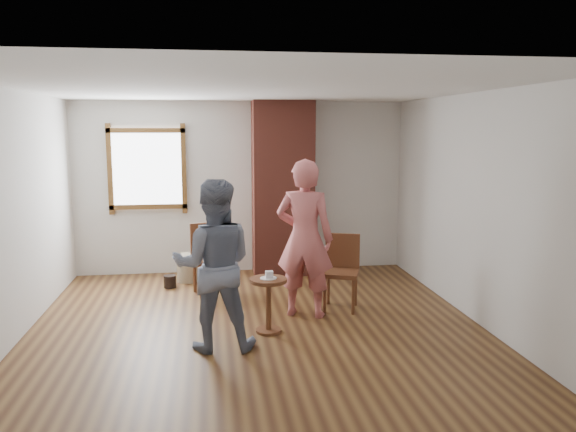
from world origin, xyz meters
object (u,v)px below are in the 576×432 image
object	(u,v)px
person_pink	(305,239)
side_table	(268,296)
man	(214,265)
dining_chair_right	(341,267)
dining_chair_left	(209,254)
stoneware_crock	(188,268)

from	to	relation	value
person_pink	side_table	bearing A→B (deg)	67.50
man	dining_chair_right	bearing A→B (deg)	-142.33
dining_chair_left	man	xyz separation A→B (m)	(0.05, -1.96, 0.33)
man	person_pink	distance (m)	1.37
man	person_pink	world-z (taller)	person_pink
side_table	person_pink	distance (m)	0.87
dining_chair_left	stoneware_crock	bearing A→B (deg)	102.21
dining_chair_left	dining_chair_right	bearing A→B (deg)	-42.93
dining_chair_right	man	xyz separation A→B (m)	(-1.56, -1.09, 0.35)
side_table	man	distance (m)	0.82
stoneware_crock	person_pink	distance (m)	2.34
dining_chair_right	man	distance (m)	1.93
dining_chair_right	side_table	size ratio (longest dim) A/B	1.51
side_table	person_pink	size ratio (longest dim) A/B	0.32
dining_chair_left	person_pink	xyz separation A→B (m)	(1.11, -1.10, 0.40)
dining_chair_left	side_table	distance (m)	1.72
stoneware_crock	dining_chair_right	bearing A→B (deg)	-37.59
stoneware_crock	dining_chair_left	bearing A→B (deg)	-63.16
person_pink	dining_chair_right	bearing A→B (deg)	-133.76
stoneware_crock	side_table	world-z (taller)	side_table
side_table	person_pink	xyz separation A→B (m)	(0.48, 0.50, 0.52)
person_pink	dining_chair_left	bearing A→B (deg)	-23.10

